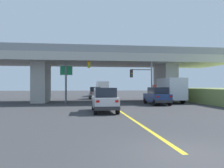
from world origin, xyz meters
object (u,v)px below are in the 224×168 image
suv_lead (104,100)px  traffic_signal_nearside (144,78)px  traffic_signal_farside (74,72)px  highway_sign (66,75)px  sedan_oncoming (95,93)px  semi_truck_distant (102,88)px  box_truck (169,90)px  suv_crossing (157,96)px

suv_lead → traffic_signal_nearside: (5.63, 8.03, 2.08)m
traffic_signal_farside → highway_sign: size_ratio=1.24×
sedan_oncoming → semi_truck_distant: (2.13, 10.71, 0.64)m
box_truck → traffic_signal_nearside: size_ratio=1.34×
sedan_oncoming → highway_sign: bearing=-112.0°
traffic_signal_farside → box_truck: bearing=4.0°
sedan_oncoming → box_truck: bearing=-46.7°
suv_lead → semi_truck_distant: semi_truck_distant is taller
box_truck → sedan_oncoming: (-9.26, 9.82, -0.64)m
suv_crossing → sedan_oncoming: (-6.54, 12.99, -0.00)m
highway_sign → suv_lead: bearing=-68.4°
highway_sign → semi_truck_distant: bearing=73.4°
traffic_signal_nearside → semi_truck_distant: traffic_signal_nearside is taller
box_truck → traffic_signal_nearside: 4.53m
suv_crossing → traffic_signal_nearside: size_ratio=0.93×
suv_lead → sedan_oncoming: (0.27, 19.65, -0.00)m
traffic_signal_farside → suv_crossing: bearing=-13.4°
suv_lead → sedan_oncoming: same height
semi_truck_distant → box_truck: bearing=-70.8°
sedan_oncoming → highway_sign: size_ratio=0.88×
semi_truck_distant → suv_crossing: bearing=-79.5°
traffic_signal_farside → highway_sign: 1.16m
suv_lead → sedan_oncoming: 19.65m
suv_lead → traffic_signal_nearside: 10.03m
semi_truck_distant → sedan_oncoming: bearing=-101.2°
box_truck → sedan_oncoming: size_ratio=1.58×
suv_lead → semi_truck_distant: 30.47m
sedan_oncoming → traffic_signal_farside: 11.48m
suv_crossing → traffic_signal_farside: bearing=165.7°
suv_lead → semi_truck_distant: size_ratio=0.63×
suv_crossing → traffic_signal_farside: (-9.67, 2.30, 2.80)m
traffic_signal_nearside → traffic_signal_farside: 8.57m
traffic_signal_farside → highway_sign: traffic_signal_farside is taller
suv_crossing → highway_sign: (-10.60, 2.95, 2.54)m
sedan_oncoming → traffic_signal_farside: bearing=-106.3°
sedan_oncoming → traffic_signal_nearside: traffic_signal_nearside is taller
traffic_signal_farside → suv_lead: bearing=-72.3°
sedan_oncoming → semi_truck_distant: 10.94m
suv_lead → box_truck: (9.53, 9.83, 0.64)m
box_truck → traffic_signal_farside: bearing=-176.0°
suv_lead → traffic_signal_farside: traffic_signal_farside is taller
box_truck → semi_truck_distant: size_ratio=0.89×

